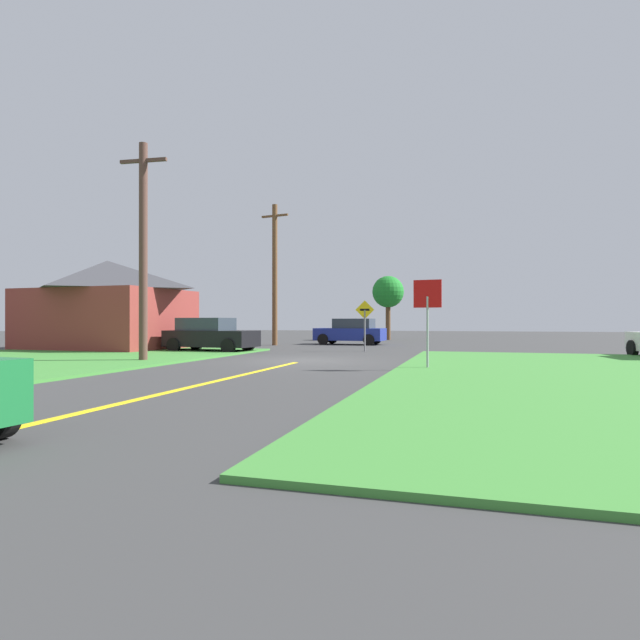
{
  "coord_description": "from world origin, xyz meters",
  "views": [
    {
      "loc": [
        5.98,
        -18.22,
        1.46
      ],
      "look_at": [
        -0.46,
        3.57,
        1.51
      ],
      "focal_mm": 29.08,
      "sensor_mm": 36.0,
      "label": 1
    }
  ],
  "objects": [
    {
      "name": "ground_plane",
      "position": [
        0.0,
        0.0,
        0.0
      ],
      "size": [
        120.0,
        120.0,
        0.0
      ],
      "primitive_type": "plane",
      "color": "#3A3A3A"
    },
    {
      "name": "grass_verge_right",
      "position": [
        9.79,
        -4.0,
        0.04
      ],
      "size": [
        12.0,
        20.0,
        0.08
      ],
      "primitive_type": "cube",
      "color": "#3F8836",
      "rests_on": "ground"
    },
    {
      "name": "grass_verge_left",
      "position": [
        -9.79,
        -4.0,
        0.04
      ],
      "size": [
        12.0,
        20.0,
        0.08
      ],
      "primitive_type": "cube",
      "color": "#3F8836",
      "rests_on": "ground"
    },
    {
      "name": "lane_stripe_center",
      "position": [
        0.0,
        -8.0,
        0.01
      ],
      "size": [
        0.2,
        14.0,
        0.01
      ],
      "primitive_type": "cube",
      "color": "yellow",
      "rests_on": "ground"
    },
    {
      "name": "stop_sign",
      "position": [
        4.68,
        -2.41,
        1.93
      ],
      "size": [
        0.84,
        0.12,
        2.71
      ],
      "rotation": [
        0.0,
        0.0,
        3.04
      ],
      "color": "#9EA0A8",
      "rests_on": "ground"
    },
    {
      "name": "parked_car_near_building",
      "position": [
        -6.02,
        3.91,
        0.81
      ],
      "size": [
        4.48,
        2.32,
        1.62
      ],
      "rotation": [
        0.0,
        0.0,
        -0.08
      ],
      "color": "black",
      "rests_on": "ground"
    },
    {
      "name": "car_approaching_junction",
      "position": [
        -1.35,
        13.43,
        0.81
      ],
      "size": [
        4.4,
        2.23,
        1.62
      ],
      "rotation": [
        0.0,
        0.0,
        3.08
      ],
      "color": "navy",
      "rests_on": "ground"
    },
    {
      "name": "utility_pole_near",
      "position": [
        -5.35,
        -2.24,
        4.04
      ],
      "size": [
        1.8,
        0.3,
        7.85
      ],
      "color": "brown",
      "rests_on": "ground"
    },
    {
      "name": "utility_pole_mid",
      "position": [
        -5.56,
        11.14,
        4.38
      ],
      "size": [
        1.8,
        0.4,
        8.55
      ],
      "color": "brown",
      "rests_on": "ground"
    },
    {
      "name": "direction_sign",
      "position": [
        0.99,
        6.31,
        1.53
      ],
      "size": [
        0.9,
        0.17,
        2.46
      ],
      "color": "slate",
      "rests_on": "ground"
    },
    {
      "name": "oak_tree_left",
      "position": [
        -0.34,
        21.88,
        3.69
      ],
      "size": [
        2.46,
        2.46,
        4.98
      ],
      "color": "brown",
      "rests_on": "ground"
    },
    {
      "name": "barn",
      "position": [
        -12.18,
        4.34,
        2.3
      ],
      "size": [
        7.7,
        5.94,
        4.6
      ],
      "color": "maroon",
      "rests_on": "ground"
    }
  ]
}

